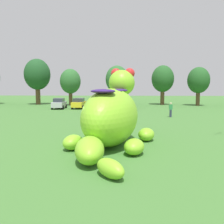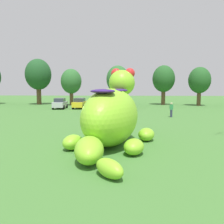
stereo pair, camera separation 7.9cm
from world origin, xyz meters
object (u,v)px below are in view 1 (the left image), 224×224
Objects in this scene: giant_inflatable_creature at (111,116)px; spectator_near_inflatable at (171,110)px; car_silver at (59,103)px; car_yellow at (79,103)px; car_blue at (103,104)px; car_orange at (124,103)px; spectator_mid_field at (90,107)px.

giant_inflatable_creature is 5.72× the size of spectator_near_inflatable.
giant_inflatable_creature reaches higher than car_silver.
car_silver is 1.01× the size of car_yellow.
spectator_near_inflatable is (8.86, -9.73, -0.01)m from car_blue.
car_yellow is 7.36m from car_orange.
car_silver and car_yellow have the same top height.
spectator_near_inflatable is at bearing -18.53° from spectator_mid_field.
giant_inflatable_creature is 17.24m from spectator_mid_field.
car_yellow is (3.15, 0.49, 0.00)m from car_silver.
spectator_mid_field is at bearing 102.50° from giant_inflatable_creature.
car_orange is at bearing 118.02° from spectator_near_inflatable.
spectator_near_inflatable is at bearing -47.71° from car_blue.
spectator_mid_field is (2.82, -6.82, -0.01)m from car_yellow.
car_blue is (-2.60, 23.20, -0.92)m from giant_inflatable_creature.
giant_inflatable_creature reaches higher than car_yellow.
car_silver is 10.52m from car_orange.
car_yellow and car_blue have the same top height.
car_orange is at bearing 8.20° from car_blue.
car_yellow is at bearing 112.43° from spectator_mid_field.
car_blue is 2.44× the size of spectator_near_inflatable.
giant_inflatable_creature is at bearing -67.27° from car_silver.
car_silver is (-9.70, 23.14, -0.92)m from giant_inflatable_creature.
car_blue reaches higher than spectator_near_inflatable.
car_blue is at bearing -171.80° from car_orange.
giant_inflatable_creature is 23.36m from car_blue.
giant_inflatable_creature is 24.54m from car_yellow.
car_yellow is 3.97m from car_blue.
car_blue is at bearing 80.00° from spectator_mid_field.
spectator_mid_field is at bearing -67.57° from car_yellow.
spectator_mid_field is at bearing -100.00° from car_blue.
car_yellow is 1.00× the size of car_blue.
giant_inflatable_creature reaches higher than car_blue.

